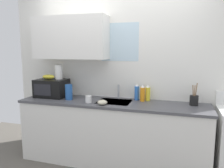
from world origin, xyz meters
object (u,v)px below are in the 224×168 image
(microwave, at_px, (52,88))
(dish_soap_bottle_blue, at_px, (137,92))
(mug_white, at_px, (89,99))
(dish_soap_bottle_yellow, at_px, (148,93))
(utensil_crock, at_px, (194,100))
(cereal_canister, at_px, (69,92))
(small_bowl, at_px, (102,102))
(dish_soap_bottle_orange, at_px, (142,94))
(paper_towel_roll, at_px, (59,72))
(banana_bunch, at_px, (49,77))

(microwave, bearing_deg, dish_soap_bottle_blue, 7.40)
(dish_soap_bottle_blue, relative_size, mug_white, 2.48)
(dish_soap_bottle_yellow, relative_size, utensil_crock, 0.77)
(dish_soap_bottle_blue, bearing_deg, microwave, -172.60)
(cereal_canister, height_order, small_bowl, cereal_canister)
(dish_soap_bottle_orange, xyz_separation_m, small_bowl, (-0.47, -0.36, -0.08))
(paper_towel_roll, relative_size, mug_white, 2.32)
(mug_white, distance_m, small_bowl, 0.23)
(dish_soap_bottle_yellow, bearing_deg, banana_bunch, -173.76)
(microwave, bearing_deg, paper_towel_roll, 27.17)
(dish_soap_bottle_yellow, height_order, small_bowl, dish_soap_bottle_yellow)
(microwave, relative_size, dish_soap_bottle_orange, 1.99)
(dish_soap_bottle_yellow, bearing_deg, dish_soap_bottle_orange, -140.18)
(dish_soap_bottle_yellow, bearing_deg, paper_towel_roll, -175.18)
(microwave, bearing_deg, dish_soap_bottle_yellow, 6.51)
(dish_soap_bottle_orange, distance_m, small_bowl, 0.60)
(dish_soap_bottle_blue, bearing_deg, banana_bunch, -172.93)
(paper_towel_roll, bearing_deg, dish_soap_bottle_blue, 5.56)
(mug_white, bearing_deg, microwave, 164.62)
(utensil_crock, bearing_deg, cereal_canister, -174.35)
(cereal_canister, bearing_deg, banana_bunch, 165.62)
(dish_soap_bottle_yellow, bearing_deg, dish_soap_bottle_blue, 179.17)
(small_bowl, bearing_deg, microwave, 164.65)
(dish_soap_bottle_orange, bearing_deg, paper_towel_roll, -177.40)
(paper_towel_roll, xyz_separation_m, mug_white, (0.58, -0.24, -0.33))
(dish_soap_bottle_blue, bearing_deg, paper_towel_roll, -174.44)
(microwave, distance_m, dish_soap_bottle_yellow, 1.45)
(small_bowl, bearing_deg, mug_white, 164.74)
(microwave, xyz_separation_m, utensil_crock, (2.06, 0.07, -0.06))
(paper_towel_roll, relative_size, cereal_canister, 1.00)
(dish_soap_bottle_yellow, xyz_separation_m, cereal_canister, (-1.10, -0.26, 0.00))
(dish_soap_bottle_orange, distance_m, mug_white, 0.76)
(microwave, bearing_deg, dish_soap_bottle_orange, 4.55)
(banana_bunch, distance_m, small_bowl, 1.02)
(dish_soap_bottle_blue, relative_size, cereal_canister, 1.07)
(banana_bunch, bearing_deg, utensil_crock, 1.90)
(microwave, relative_size, mug_white, 4.84)
(microwave, height_order, banana_bunch, banana_bunch)
(dish_soap_bottle_orange, relative_size, dish_soap_bottle_yellow, 1.02)
(banana_bunch, height_order, utensil_crock, banana_bunch)
(dish_soap_bottle_yellow, height_order, mug_white, dish_soap_bottle_yellow)
(banana_bunch, xyz_separation_m, dish_soap_bottle_yellow, (1.49, 0.16, -0.20))
(dish_soap_bottle_yellow, xyz_separation_m, utensil_crock, (0.61, -0.09, -0.04))
(dish_soap_bottle_orange, bearing_deg, utensil_crock, -3.21)
(microwave, distance_m, mug_white, 0.72)
(microwave, xyz_separation_m, mug_white, (0.69, -0.19, -0.09))
(utensil_crock, bearing_deg, microwave, -178.01)
(paper_towel_roll, xyz_separation_m, dish_soap_bottle_yellow, (1.34, 0.11, -0.27))
(paper_towel_roll, bearing_deg, banana_bunch, -161.57)
(paper_towel_roll, distance_m, mug_white, 0.71)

